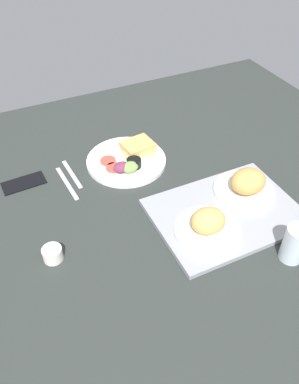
{
  "coord_description": "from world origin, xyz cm",
  "views": [
    {
      "loc": [
        40.98,
        85.44,
        86.78
      ],
      "look_at": [
        2.0,
        3.0,
        4.0
      ],
      "focal_mm": 36.04,
      "sensor_mm": 36.0,
      "label": 1
    }
  ],
  "objects_px": {
    "drinking_glass": "(295,244)",
    "knife": "(67,183)",
    "bread_plate_far": "(208,225)",
    "fork": "(72,174)",
    "serving_tray": "(226,213)",
    "espresso_cup": "(53,254)",
    "plate_with_salad": "(128,159)",
    "bread_plate_near": "(246,185)",
    "cell_phone": "(24,183)"
  },
  "relations": [
    {
      "from": "drinking_glass",
      "to": "knife",
      "type": "bearing_deg",
      "value": -50.29
    },
    {
      "from": "bread_plate_far",
      "to": "knife",
      "type": "height_order",
      "value": "bread_plate_far"
    },
    {
      "from": "fork",
      "to": "knife",
      "type": "relative_size",
      "value": 0.89
    },
    {
      "from": "serving_tray",
      "to": "espresso_cup",
      "type": "height_order",
      "value": "espresso_cup"
    },
    {
      "from": "fork",
      "to": "serving_tray",
      "type": "bearing_deg",
      "value": 39.53
    },
    {
      "from": "plate_with_salad",
      "to": "bread_plate_far",
      "type": "bearing_deg",
      "value": 99.53
    },
    {
      "from": "plate_with_salad",
      "to": "espresso_cup",
      "type": "bearing_deg",
      "value": 40.9
    },
    {
      "from": "bread_plate_far",
      "to": "fork",
      "type": "bearing_deg",
      "value": -58.26
    },
    {
      "from": "bread_plate_near",
      "to": "fork",
      "type": "height_order",
      "value": "bread_plate_near"
    },
    {
      "from": "serving_tray",
      "to": "cell_phone",
      "type": "distance_m",
      "value": 0.69
    },
    {
      "from": "drinking_glass",
      "to": "fork",
      "type": "relative_size",
      "value": 0.67
    },
    {
      "from": "bread_plate_near",
      "to": "cell_phone",
      "type": "distance_m",
      "value": 0.75
    },
    {
      "from": "fork",
      "to": "cell_phone",
      "type": "height_order",
      "value": "cell_phone"
    },
    {
      "from": "espresso_cup",
      "to": "serving_tray",
      "type": "bearing_deg",
      "value": 173.3
    },
    {
      "from": "serving_tray",
      "to": "drinking_glass",
      "type": "xyz_separation_m",
      "value": [
        -0.07,
        0.22,
        0.05
      ]
    },
    {
      "from": "bread_plate_near",
      "to": "drinking_glass",
      "type": "height_order",
      "value": "drinking_glass"
    },
    {
      "from": "serving_tray",
      "to": "fork",
      "type": "xyz_separation_m",
      "value": [
        0.38,
        -0.4,
        -0.01
      ]
    },
    {
      "from": "bread_plate_near",
      "to": "serving_tray",
      "type": "bearing_deg",
      "value": 23.67
    },
    {
      "from": "serving_tray",
      "to": "knife",
      "type": "bearing_deg",
      "value": -41.35
    },
    {
      "from": "plate_with_salad",
      "to": "drinking_glass",
      "type": "distance_m",
      "value": 0.64
    },
    {
      "from": "drinking_glass",
      "to": "cell_phone",
      "type": "xyz_separation_m",
      "value": [
        0.61,
        -0.64,
        -0.05
      ]
    },
    {
      "from": "bread_plate_near",
      "to": "fork",
      "type": "bearing_deg",
      "value": -36.5
    },
    {
      "from": "knife",
      "to": "drinking_glass",
      "type": "bearing_deg",
      "value": 35.35
    },
    {
      "from": "serving_tray",
      "to": "knife",
      "type": "xyz_separation_m",
      "value": [
        0.41,
        -0.36,
        -0.01
      ]
    },
    {
      "from": "bread_plate_near",
      "to": "drinking_glass",
      "type": "distance_m",
      "value": 0.26
    },
    {
      "from": "cell_phone",
      "to": "bread_plate_near",
      "type": "bearing_deg",
      "value": 146.63
    },
    {
      "from": "bread_plate_near",
      "to": "espresso_cup",
      "type": "bearing_deg",
      "value": -1.65
    },
    {
      "from": "serving_tray",
      "to": "cell_phone",
      "type": "xyz_separation_m",
      "value": [
        0.54,
        -0.42,
        -0.0
      ]
    },
    {
      "from": "espresso_cup",
      "to": "plate_with_salad",
      "type": "bearing_deg",
      "value": -139.1
    },
    {
      "from": "bread_plate_near",
      "to": "knife",
      "type": "height_order",
      "value": "bread_plate_near"
    },
    {
      "from": "bread_plate_far",
      "to": "drinking_glass",
      "type": "xyz_separation_m",
      "value": [
        -0.17,
        0.17,
        0.01
      ]
    },
    {
      "from": "bread_plate_near",
      "to": "knife",
      "type": "relative_size",
      "value": 1.04
    },
    {
      "from": "bread_plate_far",
      "to": "cell_phone",
      "type": "height_order",
      "value": "bread_plate_far"
    },
    {
      "from": "bread_plate_far",
      "to": "fork",
      "type": "relative_size",
      "value": 1.16
    },
    {
      "from": "fork",
      "to": "knife",
      "type": "distance_m",
      "value": 0.05
    },
    {
      "from": "plate_with_salad",
      "to": "drinking_glass",
      "type": "xyz_separation_m",
      "value": [
        -0.24,
        0.59,
        0.04
      ]
    },
    {
      "from": "bread_plate_near",
      "to": "bread_plate_far",
      "type": "bearing_deg",
      "value": 24.88
    },
    {
      "from": "plate_with_salad",
      "to": "espresso_cup",
      "type": "height_order",
      "value": "plate_with_salad"
    },
    {
      "from": "serving_tray",
      "to": "plate_with_salad",
      "type": "height_order",
      "value": "plate_with_salad"
    },
    {
      "from": "plate_with_salad",
      "to": "knife",
      "type": "relative_size",
      "value": 1.52
    },
    {
      "from": "bread_plate_far",
      "to": "drinking_glass",
      "type": "height_order",
      "value": "drinking_glass"
    },
    {
      "from": "knife",
      "to": "plate_with_salad",
      "type": "bearing_deg",
      "value": 89.48
    },
    {
      "from": "serving_tray",
      "to": "espresso_cup",
      "type": "xyz_separation_m",
      "value": [
        0.53,
        -0.06,
        0.01
      ]
    },
    {
      "from": "knife",
      "to": "cell_phone",
      "type": "bearing_deg",
      "value": -119.74
    },
    {
      "from": "bread_plate_near",
      "to": "plate_with_salad",
      "type": "distance_m",
      "value": 0.43
    },
    {
      "from": "drinking_glass",
      "to": "cell_phone",
      "type": "relative_size",
      "value": 0.79
    },
    {
      "from": "bread_plate_near",
      "to": "plate_with_salad",
      "type": "bearing_deg",
      "value": -50.43
    },
    {
      "from": "fork",
      "to": "plate_with_salad",
      "type": "bearing_deg",
      "value": 79.4
    },
    {
      "from": "bread_plate_far",
      "to": "fork",
      "type": "height_order",
      "value": "bread_plate_far"
    },
    {
      "from": "bread_plate_far",
      "to": "knife",
      "type": "xyz_separation_m",
      "value": [
        0.31,
        -0.41,
        -0.04
      ]
    }
  ]
}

